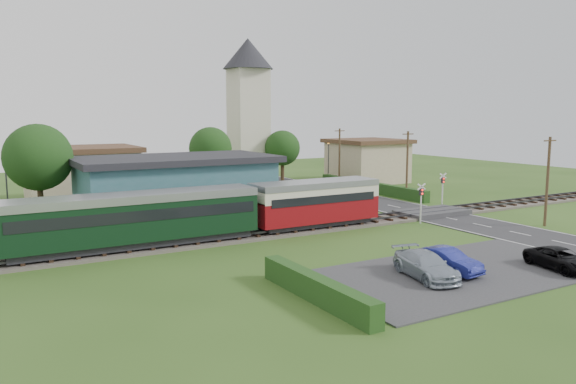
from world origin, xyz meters
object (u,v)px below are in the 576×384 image
car_on_road (354,193)px  pedestrian_near (282,208)px  car_park_silver (426,265)px  car_park_dark (561,259)px  house_west (81,174)px  pedestrian_far (131,222)px  equipment_hut (89,219)px  car_park_blue (446,260)px  train (84,222)px  church_tower (248,101)px  crossing_signal_far (443,185)px  station_building (176,188)px  crossing_signal_near (421,197)px  house_east (367,160)px

car_on_road → pedestrian_near: bearing=129.7°
car_park_silver → car_park_dark: bearing=-6.5°
house_west → pedestrian_far: bearing=-90.5°
equipment_hut → car_park_blue: 23.09m
train → car_park_silver: 20.42m
church_tower → crossing_signal_far: bearing=-70.0°
train → car_on_road: bearing=21.3°
pedestrian_far → station_building: bearing=-52.0°
crossing_signal_near → pedestrian_near: 11.18m
car_on_road → crossing_signal_near: bearing=173.0°
car_park_blue → church_tower: bearing=72.6°
crossing_signal_far → pedestrian_far: 28.80m
station_building → car_park_silver: station_building is taller
crossing_signal_far → car_park_dark: bearing=-117.6°
equipment_hut → car_park_dark: equipment_hut is taller
equipment_hut → house_east: bearing=26.3°
house_east → station_building: bearing=-156.6°
car_park_dark → train: bearing=154.3°
equipment_hut → car_park_blue: (15.71, -16.90, -1.00)m
station_building → crossing_signal_near: bearing=-34.8°
house_west → car_park_blue: 38.89m
church_tower → crossing_signal_far: church_tower is taller
car_park_blue → car_park_dark: size_ratio=0.96×
car_park_blue → car_park_dark: bearing=-31.9°
station_building → house_west: 14.87m
train → church_tower: bearing=47.4°
crossing_signal_near → pedestrian_far: bearing=164.6°
crossing_signal_far → car_park_dark: crossing_signal_far is taller
crossing_signal_far → pedestrian_near: crossing_signal_far is taller
equipment_hut → car_park_silver: (13.97, -17.12, -0.98)m
station_building → pedestrian_near: bearing=-43.8°
train → church_tower: church_tower is taller
car_park_dark → car_park_blue: bearing=165.5°
equipment_hut → house_west: 20.05m
house_west → station_building: bearing=-70.4°
car_on_road → pedestrian_far: (-25.07, -7.69, 0.64)m
car_on_road → equipment_hut: bearing=113.4°
pedestrian_far → pedestrian_near: bearing=-102.4°
pedestrian_near → equipment_hut: bearing=2.9°
church_tower → car_on_road: (4.91, -14.79, -9.63)m
crossing_signal_far → house_east: bearing=71.9°
train → house_east: 44.70m
car_park_silver → car_park_dark: 8.17m
crossing_signal_near → pedestrian_far: 22.39m
station_building → car_park_silver: bearing=-75.4°
station_building → train: 12.66m
train → car_on_road: 30.95m
equipment_hut → pedestrian_near: bearing=-1.8°
church_tower → car_on_road: bearing=-71.7°
church_tower → pedestrian_far: size_ratio=11.19×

